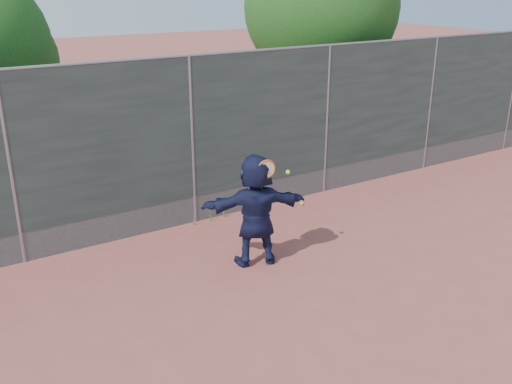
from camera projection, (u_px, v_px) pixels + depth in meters
ground at (311, 309)px, 7.73m from camera, size 80.00×80.00×0.00m
player at (256, 210)px, 8.69m from camera, size 1.72×1.01×1.77m
ball_ground at (302, 203)px, 11.25m from camera, size 0.07×0.07×0.07m
fence at (192, 138)px, 9.95m from camera, size 20.00×0.06×3.03m
swing_action at (268, 171)px, 8.35m from camera, size 0.62×0.15×0.51m
tree_right at (326, 11)px, 13.39m from camera, size 3.78×3.60×5.39m
weed_clump at (212, 213)px, 10.51m from camera, size 0.68×0.07×0.30m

